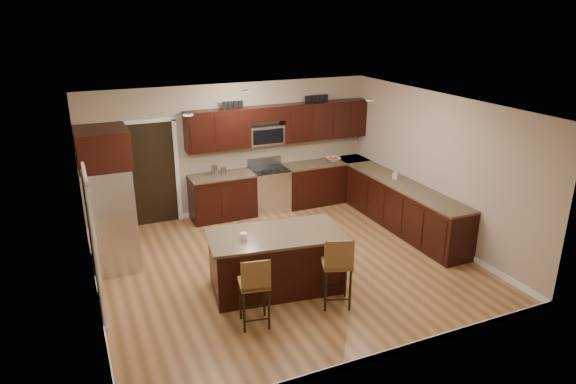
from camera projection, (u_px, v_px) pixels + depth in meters
name	position (u px, v px, depth m)	size (l,w,h in m)	color
floor	(286.00, 265.00, 8.67)	(6.00, 6.00, 0.00)	#9B693D
ceiling	(286.00, 106.00, 7.77)	(6.00, 6.00, 0.00)	silver
wall_back	(233.00, 149.00, 10.59)	(6.00, 6.00, 0.00)	tan
wall_left	(87.00, 219.00, 7.08)	(5.50, 5.50, 0.00)	tan
wall_right	(436.00, 168.00, 9.36)	(5.50, 5.50, 0.00)	tan
base_cabinets	(343.00, 197.00, 10.49)	(4.02, 3.96, 0.92)	black
upper_cabinets	(282.00, 123.00, 10.68)	(4.00, 0.33, 0.80)	black
range	(269.00, 189.00, 10.89)	(0.76, 0.64, 1.11)	silver
microwave	(266.00, 135.00, 10.63)	(0.76, 0.31, 0.40)	silver
doorway	(153.00, 174.00, 10.06)	(0.85, 0.03, 2.06)	black
pantry_door	(93.00, 249.00, 6.94)	(0.03, 0.80, 2.04)	white
letter_decor	(276.00, 102.00, 10.47)	(2.20, 0.03, 0.15)	black
island	(276.00, 263.00, 7.82)	(2.13, 1.32, 0.92)	black
stool_left	(255.00, 284.00, 6.77)	(0.45, 0.45, 1.05)	olive
stool_right	(337.00, 264.00, 7.23)	(0.52, 0.52, 1.10)	olive
refrigerator	(109.00, 199.00, 8.24)	(0.79, 0.94, 2.35)	silver
floor_mat	(257.00, 226.00, 10.22)	(0.81, 0.54, 0.01)	brown
fruit_bowl	(333.00, 159.00, 11.30)	(0.32, 0.32, 0.08)	silver
soap_bottle	(395.00, 175.00, 10.07)	(0.08, 0.08, 0.18)	#B2B2B2
canister_tall	(214.00, 171.00, 10.25)	(0.12, 0.12, 0.23)	silver
canister_short	(223.00, 171.00, 10.33)	(0.11, 0.11, 0.16)	silver
island_jar	(243.00, 236.00, 7.45)	(0.10, 0.10, 0.10)	white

